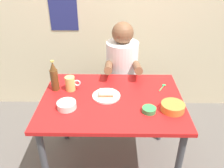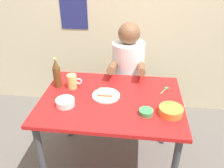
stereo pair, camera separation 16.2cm
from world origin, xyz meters
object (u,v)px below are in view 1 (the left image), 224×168
at_px(beer_mug, 71,84).
at_px(sandwich, 106,93).
at_px(stool, 121,96).
at_px(person_seated, 122,62).
at_px(dining_table, 112,108).
at_px(plate_orange, 106,96).
at_px(soup_bowl_orange, 173,107).
at_px(beer_bottle, 54,77).

bearing_deg(beer_mug, sandwich, -18.45).
relative_size(stool, person_seated, 0.63).
bearing_deg(stool, sandwich, -102.84).
distance_m(dining_table, beer_mug, 0.39).
bearing_deg(plate_orange, sandwich, 153.43).
relative_size(person_seated, soup_bowl_orange, 4.23).
relative_size(dining_table, sandwich, 10.00).
xyz_separation_m(person_seated, sandwich, (-0.14, -0.60, 0.01)).
relative_size(person_seated, sandwich, 6.54).
bearing_deg(plate_orange, stool, 77.16).
xyz_separation_m(dining_table, beer_bottle, (-0.47, 0.13, 0.21)).
distance_m(stool, soup_bowl_orange, 0.95).
distance_m(person_seated, sandwich, 0.61).
relative_size(sandwich, beer_mug, 0.87).
height_order(stool, plate_orange, plate_orange).
height_order(sandwich, beer_bottle, beer_bottle).
distance_m(person_seated, soup_bowl_orange, 0.84).
relative_size(person_seated, plate_orange, 3.27).
height_order(dining_table, sandwich, sandwich).
bearing_deg(dining_table, stool, 81.52).
height_order(stool, sandwich, sandwich).
height_order(dining_table, beer_mug, beer_mug).
bearing_deg(person_seated, stool, 90.00).
height_order(person_seated, soup_bowl_orange, person_seated).
height_order(sandwich, soup_bowl_orange, soup_bowl_orange).
bearing_deg(dining_table, soup_bowl_orange, -18.65).
relative_size(dining_table, plate_orange, 5.00).
height_order(person_seated, plate_orange, person_seated).
distance_m(stool, plate_orange, 0.74).
bearing_deg(plate_orange, beer_bottle, 166.21).
xyz_separation_m(beer_mug, soup_bowl_orange, (0.78, -0.27, -0.03)).
xyz_separation_m(person_seated, beer_mug, (-0.43, -0.50, 0.03)).
relative_size(stool, beer_mug, 3.57).
relative_size(beer_bottle, soup_bowl_orange, 1.54).
distance_m(person_seated, beer_mug, 0.66).
relative_size(dining_table, beer_bottle, 4.20).
bearing_deg(dining_table, sandwich, 152.86).
distance_m(stool, sandwich, 0.75).
xyz_separation_m(plate_orange, beer_mug, (-0.30, 0.10, 0.05)).
xyz_separation_m(person_seated, soup_bowl_orange, (0.35, -0.77, 0.01)).
bearing_deg(soup_bowl_orange, sandwich, 160.52).
height_order(dining_table, beer_bottle, beer_bottle).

